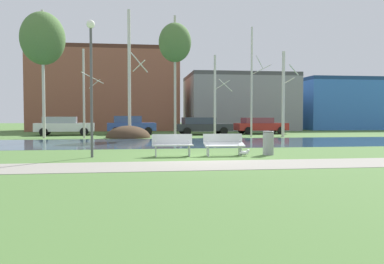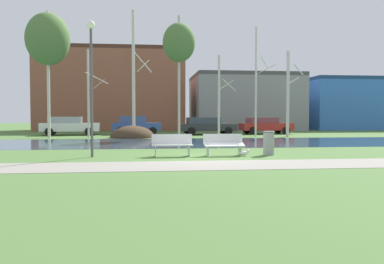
% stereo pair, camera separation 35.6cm
% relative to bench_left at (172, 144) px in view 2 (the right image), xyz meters
% --- Properties ---
extents(ground_plane, '(120.00, 120.00, 0.00)m').
position_rel_bench_left_xyz_m(ground_plane, '(1.03, 9.48, -0.47)').
color(ground_plane, '#476B33').
extents(paved_path_strip, '(60.00, 2.45, 0.01)m').
position_rel_bench_left_xyz_m(paved_path_strip, '(1.03, -2.92, -0.47)').
color(paved_path_strip, gray).
rests_on(paved_path_strip, ground).
extents(river_band, '(80.00, 8.25, 0.01)m').
position_rel_bench_left_xyz_m(river_band, '(1.03, 7.70, -0.47)').
color(river_band, '#2D475B').
rests_on(river_band, ground).
extents(soil_mound, '(3.20, 3.18, 1.73)m').
position_rel_bench_left_xyz_m(soil_mound, '(-2.07, 13.43, -0.47)').
color(soil_mound, '#423021').
rests_on(soil_mound, ground).
extents(bench_left, '(1.60, 0.57, 0.87)m').
position_rel_bench_left_xyz_m(bench_left, '(0.00, 0.00, 0.00)').
color(bench_left, silver).
rests_on(bench_left, ground).
extents(bench_right, '(1.60, 0.57, 0.87)m').
position_rel_bench_left_xyz_m(bench_right, '(2.06, 0.00, 0.00)').
color(bench_right, silver).
rests_on(bench_right, ground).
extents(trash_bin, '(0.47, 0.47, 0.97)m').
position_rel_bench_left_xyz_m(trash_bin, '(3.93, 0.09, 0.03)').
color(trash_bin, gray).
rests_on(trash_bin, ground).
extents(seagull, '(0.47, 0.17, 0.27)m').
position_rel_bench_left_xyz_m(seagull, '(2.84, -0.26, -0.34)').
color(seagull, white).
rests_on(seagull, ground).
extents(streetlamp, '(0.32, 0.32, 5.23)m').
position_rel_bench_left_xyz_m(streetlamp, '(-3.09, 0.07, 3.03)').
color(streetlamp, '#4C4C51').
rests_on(streetlamp, ground).
extents(birch_far_left, '(3.09, 3.09, 9.01)m').
position_rel_bench_left_xyz_m(birch_far_left, '(-7.99, 13.79, 6.53)').
color(birch_far_left, beige).
rests_on(birch_far_left, ground).
extents(birch_left, '(1.47, 2.54, 6.30)m').
position_rel_bench_left_xyz_m(birch_left, '(-5.11, 13.39, 2.74)').
color(birch_left, beige).
rests_on(birch_left, ground).
extents(birch_center_left, '(1.49, 2.54, 9.37)m').
position_rel_bench_left_xyz_m(birch_center_left, '(-1.95, 14.19, 4.24)').
color(birch_center_left, beige).
rests_on(birch_center_left, ground).
extents(birch_center, '(2.37, 2.37, 8.85)m').
position_rel_bench_left_xyz_m(birch_center, '(1.33, 13.43, 6.39)').
color(birch_center, '#BCB7A8').
rests_on(birch_center, ground).
extents(birch_center_right, '(1.39, 2.38, 6.08)m').
position_rel_bench_left_xyz_m(birch_center_right, '(4.36, 13.53, 2.62)').
color(birch_center_right, beige).
rests_on(birch_center_right, ground).
extents(birch_right, '(1.55, 2.33, 8.24)m').
position_rel_bench_left_xyz_m(birch_right, '(7.18, 13.59, 3.71)').
color(birch_right, beige).
rests_on(birch_right, ground).
extents(birch_far_right, '(1.29, 2.01, 6.41)m').
position_rel_bench_left_xyz_m(birch_far_right, '(9.53, 13.20, 2.81)').
color(birch_far_right, beige).
rests_on(birch_far_right, ground).
extents(parked_van_nearest_white, '(4.74, 2.27, 1.50)m').
position_rel_bench_left_xyz_m(parked_van_nearest_white, '(-7.32, 17.59, 0.32)').
color(parked_van_nearest_white, silver).
rests_on(parked_van_nearest_white, ground).
extents(parked_sedan_second_blue, '(4.14, 2.30, 1.56)m').
position_rel_bench_left_xyz_m(parked_sedan_second_blue, '(-2.02, 18.18, 0.34)').
color(parked_sedan_second_blue, '#2D4793').
rests_on(parked_sedan_second_blue, ground).
extents(parked_hatch_third_dark, '(4.83, 2.35, 1.44)m').
position_rel_bench_left_xyz_m(parked_hatch_third_dark, '(3.93, 17.28, 0.29)').
color(parked_hatch_third_dark, '#282B30').
rests_on(parked_hatch_third_dark, ground).
extents(parked_wagon_fourth_red, '(4.59, 2.21, 1.41)m').
position_rel_bench_left_xyz_m(parked_wagon_fourth_red, '(9.13, 17.75, 0.28)').
color(parked_wagon_fourth_red, maroon).
rests_on(parked_wagon_fourth_red, ground).
extents(building_brick_low, '(15.31, 6.51, 8.73)m').
position_rel_bench_left_xyz_m(building_brick_low, '(-4.75, 28.13, 3.90)').
color(building_brick_low, brown).
rests_on(building_brick_low, ground).
extents(building_grey_warehouse, '(11.27, 9.34, 6.06)m').
position_rel_bench_left_xyz_m(building_grey_warehouse, '(9.72, 27.77, 2.56)').
color(building_grey_warehouse, gray).
rests_on(building_grey_warehouse, ground).
extents(building_blue_store, '(12.80, 7.50, 5.86)m').
position_rel_bench_left_xyz_m(building_blue_store, '(23.51, 28.21, 2.46)').
color(building_blue_store, '#3870C6').
rests_on(building_blue_store, ground).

